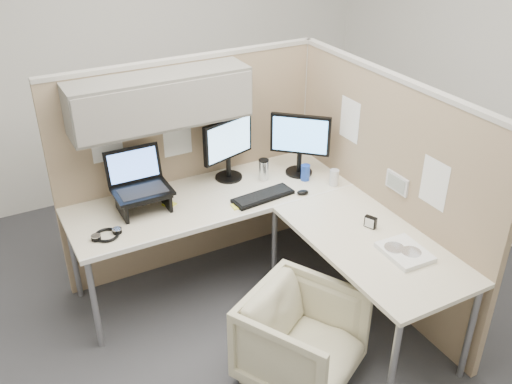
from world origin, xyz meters
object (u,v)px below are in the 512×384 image
office_chair (302,335)px  monitor_left (228,144)px  keyboard (263,196)px  desk (268,220)px

office_chair → monitor_left: 1.47m
office_chair → keyboard: bearing=46.6°
desk → office_chair: desk is taller
desk → monitor_left: (0.00, 0.59, 0.32)m
monitor_left → keyboard: 0.47m
desk → monitor_left: bearing=90.0°
monitor_left → office_chair: bearing=-114.4°
office_chair → monitor_left: bearing=54.1°
desk → monitor_left: size_ratio=4.29×
desk → keyboard: (0.08, 0.21, 0.05)m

